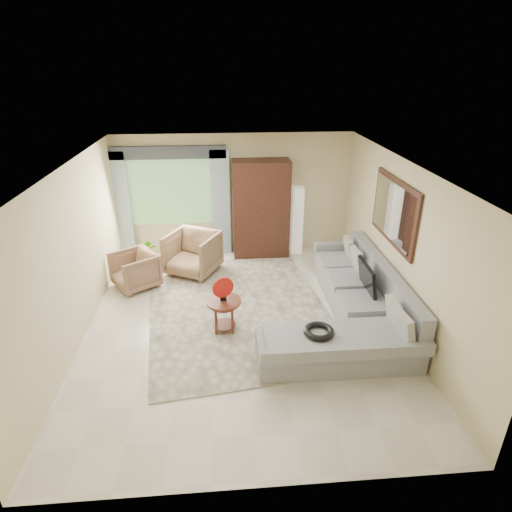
{
  "coord_description": "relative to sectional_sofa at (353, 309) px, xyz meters",
  "views": [
    {
      "loc": [
        -0.27,
        -5.94,
        3.96
      ],
      "look_at": [
        0.25,
        0.35,
        1.05
      ],
      "focal_mm": 30.0,
      "sensor_mm": 36.0,
      "label": 1
    }
  ],
  "objects": [
    {
      "name": "window",
      "position": [
        -3.13,
        3.15,
        1.12
      ],
      "size": [
        1.8,
        0.04,
        1.4
      ],
      "primitive_type": "cube",
      "color": "#669E59",
      "rests_on": "wall_back"
    },
    {
      "name": "curtain_left",
      "position": [
        -4.18,
        3.06,
        0.87
      ],
      "size": [
        0.4,
        0.08,
        2.3
      ],
      "primitive_type": "cube",
      "color": "#9EB7CC",
      "rests_on": "ground"
    },
    {
      "name": "red_disc",
      "position": [
        -2.09,
        -0.0,
        0.5
      ],
      "size": [
        0.33,
        0.13,
        0.34
      ],
      "primitive_type": "cylinder",
      "rotation": [
        1.57,
        0.0,
        0.32
      ],
      "color": "red",
      "rests_on": "coffee_table"
    },
    {
      "name": "valance",
      "position": [
        -3.13,
        3.08,
        1.97
      ],
      "size": [
        2.4,
        0.12,
        0.26
      ],
      "primitive_type": "cube",
      "color": "#1E232D",
      "rests_on": "wall_back"
    },
    {
      "name": "wall_mirror",
      "position": [
        0.68,
        0.53,
        1.47
      ],
      "size": [
        0.05,
        1.7,
        1.05
      ],
      "color": "black",
      "rests_on": "wall_right"
    },
    {
      "name": "ground",
      "position": [
        -1.78,
        0.18,
        -0.28
      ],
      "size": [
        6.0,
        6.0,
        0.0
      ],
      "primitive_type": "plane",
      "color": "silver",
      "rests_on": "ground"
    },
    {
      "name": "garden_hose",
      "position": [
        -0.78,
        -0.93,
        0.26
      ],
      "size": [
        0.43,
        0.43,
        0.09
      ],
      "primitive_type": "torus",
      "color": "black",
      "rests_on": "sectional_sofa"
    },
    {
      "name": "floor_lamp",
      "position": [
        -0.43,
        2.96,
        0.47
      ],
      "size": [
        0.24,
        0.24,
        1.5
      ],
      "primitive_type": "cube",
      "color": "silver",
      "rests_on": "ground"
    },
    {
      "name": "area_rug",
      "position": [
        -1.84,
        0.61,
        -0.27
      ],
      "size": [
        3.5,
        4.36,
        0.02
      ],
      "primitive_type": "cube",
      "rotation": [
        0.0,
        0.0,
        0.13
      ],
      "color": "#C3B69A",
      "rests_on": "ground"
    },
    {
      "name": "armchair_right",
      "position": [
        -2.67,
        2.11,
        0.14
      ],
      "size": [
        1.24,
        1.25,
        0.86
      ],
      "primitive_type": "imported",
      "rotation": [
        0.0,
        0.0,
        -0.47
      ],
      "color": "#9C7E55",
      "rests_on": "ground"
    },
    {
      "name": "sectional_sofa",
      "position": [
        0.0,
        0.0,
        0.0
      ],
      "size": [
        2.3,
        3.46,
        0.9
      ],
      "color": "#9A9EA2",
      "rests_on": "ground"
    },
    {
      "name": "curtain_right",
      "position": [
        -2.08,
        3.06,
        0.87
      ],
      "size": [
        0.4,
        0.08,
        2.3
      ],
      "primitive_type": "cube",
      "color": "#9EB7CC",
      "rests_on": "ground"
    },
    {
      "name": "armchair_left",
      "position": [
        -3.74,
        1.59,
        0.06
      ],
      "size": [
        1.05,
        1.04,
        0.7
      ],
      "primitive_type": "imported",
      "rotation": [
        0.0,
        0.0,
        -0.97
      ],
      "color": "#8E634D",
      "rests_on": "ground"
    },
    {
      "name": "armoire",
      "position": [
        -1.23,
        2.9,
        0.77
      ],
      "size": [
        1.2,
        0.55,
        2.1
      ],
      "primitive_type": "cube",
      "color": "black",
      "rests_on": "ground"
    },
    {
      "name": "potted_plant",
      "position": [
        -3.67,
        2.57,
        0.02
      ],
      "size": [
        0.65,
        0.6,
        0.6
      ],
      "primitive_type": "imported",
      "rotation": [
        0.0,
        0.0,
        -0.28
      ],
      "color": "#999999",
      "rests_on": "ground"
    },
    {
      "name": "coffee_table",
      "position": [
        -2.09,
        -0.0,
        0.01
      ],
      "size": [
        0.55,
        0.55,
        0.55
      ],
      "rotation": [
        0.0,
        0.0,
        0.04
      ],
      "color": "#4C2014",
      "rests_on": "ground"
    },
    {
      "name": "tv_screen",
      "position": [
        0.27,
        0.25,
        0.44
      ],
      "size": [
        0.14,
        0.74,
        0.48
      ],
      "primitive_type": "cube",
      "rotation": [
        0.0,
        -0.17,
        0.0
      ],
      "color": "black",
      "rests_on": "sectional_sofa"
    }
  ]
}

